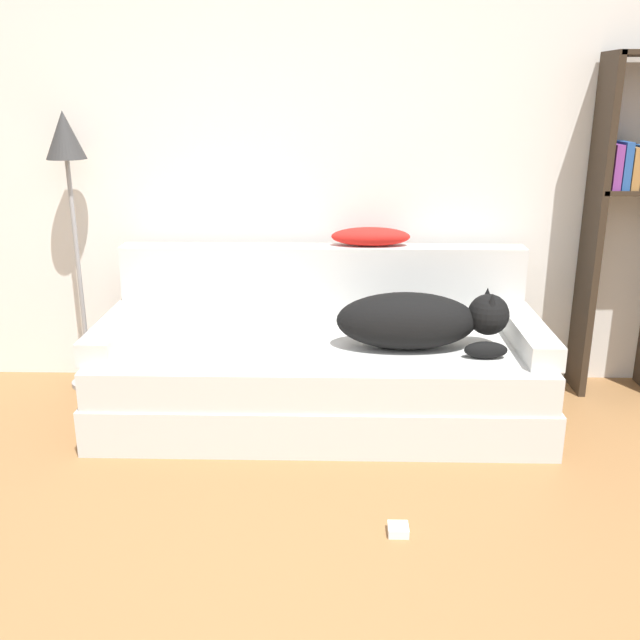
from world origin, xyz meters
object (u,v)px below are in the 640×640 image
(laptop, at_px, (290,342))
(couch, at_px, (320,381))
(bookshelf, at_px, (631,210))
(power_adapter, at_px, (398,530))
(dog, at_px, (418,320))
(floor_lamp, at_px, (68,167))
(throw_pillow, at_px, (371,237))

(laptop, bearing_deg, couch, 18.96)
(bookshelf, relative_size, power_adapter, 23.11)
(dog, bearing_deg, power_adapter, -99.31)
(couch, distance_m, power_adapter, 1.06)
(dog, distance_m, bookshelf, 1.30)
(laptop, height_order, floor_lamp, floor_lamp)
(couch, bearing_deg, dog, -7.34)
(bookshelf, bearing_deg, couch, -165.59)
(bookshelf, distance_m, floor_lamp, 2.91)
(throw_pillow, distance_m, power_adapter, 1.63)
(couch, relative_size, throw_pillow, 5.23)
(throw_pillow, xyz_separation_m, power_adapter, (0.06, -1.40, -0.83))
(laptop, xyz_separation_m, floor_lamp, (-1.16, 0.41, 0.80))
(couch, relative_size, floor_lamp, 1.46)
(floor_lamp, distance_m, power_adapter, 2.44)
(laptop, distance_m, throw_pillow, 0.73)
(throw_pillow, relative_size, power_adapter, 5.43)
(couch, distance_m, laptop, 0.26)
(throw_pillow, xyz_separation_m, bookshelf, (1.34, 0.01, 0.14))
(bookshelf, bearing_deg, dog, -157.34)
(laptop, xyz_separation_m, throw_pillow, (0.40, 0.42, 0.44))
(throw_pillow, bearing_deg, power_adapter, -87.50)
(dog, relative_size, laptop, 2.48)
(laptop, height_order, throw_pillow, throw_pillow)
(laptop, relative_size, throw_pillow, 0.80)
(couch, xyz_separation_m, power_adapter, (0.31, -1.00, -0.18))
(bookshelf, bearing_deg, floor_lamp, -179.58)
(throw_pillow, height_order, bookshelf, bookshelf)
(dog, height_order, throw_pillow, throw_pillow)
(bookshelf, xyz_separation_m, floor_lamp, (-2.90, -0.02, 0.21))
(dog, relative_size, power_adapter, 10.72)
(dog, xyz_separation_m, bookshelf, (1.12, 0.47, 0.46))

